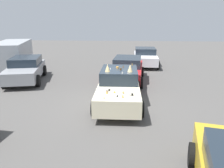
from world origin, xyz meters
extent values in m
plane|color=#514F4C|center=(0.00, 0.00, 0.00)|extent=(60.00, 60.00, 0.00)
cube|color=beige|center=(0.00, 0.00, 0.62)|extent=(4.67, 1.81, 0.67)
cube|color=#1E2833|center=(0.43, 0.00, 1.23)|extent=(2.07, 1.64, 0.54)
cylinder|color=black|center=(-1.43, -0.92, 0.33)|extent=(0.67, 0.23, 0.66)
cylinder|color=black|center=(-1.45, 0.89, 0.33)|extent=(0.67, 0.23, 0.66)
cylinder|color=black|center=(1.45, -0.89, 0.33)|extent=(0.67, 0.23, 0.66)
cylinder|color=black|center=(1.43, 0.92, 0.33)|extent=(0.67, 0.23, 0.66)
ellipsoid|color=black|center=(-1.11, 0.88, 0.75)|extent=(0.17, 0.02, 0.11)
ellipsoid|color=black|center=(1.44, 0.90, 0.65)|extent=(0.13, 0.02, 0.14)
ellipsoid|color=black|center=(0.21, -0.89, 0.71)|extent=(0.14, 0.02, 0.16)
ellipsoid|color=black|center=(1.77, -0.87, 0.63)|extent=(0.16, 0.02, 0.10)
ellipsoid|color=black|center=(1.73, 0.91, 0.75)|extent=(0.13, 0.02, 0.11)
ellipsoid|color=black|center=(-1.29, -0.90, 0.59)|extent=(0.20, 0.02, 0.09)
ellipsoid|color=black|center=(-0.33, 0.88, 0.75)|extent=(0.14, 0.02, 0.09)
ellipsoid|color=black|center=(1.68, -0.87, 0.64)|extent=(0.12, 0.02, 0.15)
ellipsoid|color=black|center=(1.46, 0.90, 0.69)|extent=(0.11, 0.02, 0.09)
ellipsoid|color=black|center=(1.15, 0.90, 0.58)|extent=(0.20, 0.02, 0.15)
ellipsoid|color=black|center=(1.46, -0.87, 0.46)|extent=(0.16, 0.02, 0.16)
ellipsoid|color=black|center=(1.03, -0.88, 0.77)|extent=(0.18, 0.02, 0.10)
cylinder|color=gray|center=(-1.34, 0.40, 1.01)|extent=(0.13, 0.13, 0.10)
cone|color=orange|center=(-1.37, 0.11, 0.99)|extent=(0.12, 0.12, 0.08)
sphere|color=tan|center=(-2.04, 0.44, 0.98)|extent=(0.05, 0.05, 0.05)
cylinder|color=black|center=(-1.67, -0.57, 1.00)|extent=(0.10, 0.10, 0.08)
cylinder|color=tan|center=(-1.93, -0.23, 1.01)|extent=(0.09, 0.09, 0.10)
sphere|color=tan|center=(-1.43, -0.23, 1.00)|extent=(0.09, 0.09, 0.09)
cylinder|color=black|center=(-1.17, 0.32, 0.99)|extent=(0.09, 0.09, 0.08)
cylinder|color=silver|center=(-1.64, -0.47, 1.00)|extent=(0.08, 0.08, 0.09)
cone|color=orange|center=(-1.52, 0.39, 1.02)|extent=(0.08, 0.08, 0.13)
cone|color=black|center=(-1.81, -0.03, 1.00)|extent=(0.09, 0.09, 0.09)
cone|color=silver|center=(0.32, 0.40, 1.55)|extent=(0.08, 0.08, 0.09)
cone|color=#51381E|center=(0.75, -0.18, 1.56)|extent=(0.07, 0.07, 0.11)
cone|color=gray|center=(-0.41, -0.40, 1.53)|extent=(0.05, 0.05, 0.06)
cylinder|color=orange|center=(0.58, 0.11, 1.54)|extent=(0.10, 0.10, 0.08)
cylinder|color=#A87A38|center=(0.49, 0.07, 1.54)|extent=(0.12, 0.12, 0.08)
cone|color=black|center=(0.17, 0.50, 1.53)|extent=(0.06, 0.06, 0.07)
cone|color=gray|center=(-0.06, -0.53, 1.55)|extent=(0.09, 0.09, 0.09)
cylinder|color=#A87A38|center=(1.20, -0.60, 1.55)|extent=(0.06, 0.06, 0.10)
cone|color=gray|center=(-0.39, -0.17, 1.54)|extent=(0.11, 0.11, 0.08)
cylinder|color=#51381E|center=(0.18, -0.07, 1.55)|extent=(0.11, 0.11, 0.09)
cone|color=#D8BC7F|center=(-0.13, -0.49, 1.66)|extent=(0.22, 0.22, 0.32)
cone|color=#D8BC7F|center=(-0.14, 0.48, 1.66)|extent=(0.22, 0.22, 0.32)
cube|color=#9EA3A8|center=(6.83, 8.34, 1.17)|extent=(5.45, 3.19, 1.73)
cube|color=#1E2833|center=(5.09, 7.91, 1.52)|extent=(0.54, 1.75, 0.62)
cylinder|color=black|center=(5.59, 6.97, 0.36)|extent=(0.76, 0.41, 0.72)
cylinder|color=black|center=(8.57, 7.71, 0.36)|extent=(0.76, 0.41, 0.72)
cylinder|color=black|center=(8.07, 9.71, 0.36)|extent=(0.76, 0.41, 0.72)
cube|color=gray|center=(3.37, 5.84, 0.62)|extent=(4.62, 2.69, 0.66)
cube|color=#1E2833|center=(3.73, 5.93, 1.19)|extent=(2.46, 2.07, 0.47)
cylinder|color=black|center=(2.26, 4.66, 0.34)|extent=(0.71, 0.36, 0.68)
cylinder|color=black|center=(1.86, 6.44, 0.34)|extent=(0.71, 0.36, 0.68)
cylinder|color=black|center=(4.88, 5.25, 0.34)|extent=(0.71, 0.36, 0.68)
cylinder|color=black|center=(4.48, 7.03, 0.34)|extent=(0.71, 0.36, 0.68)
cube|color=white|center=(8.62, -1.81, 0.61)|extent=(4.16, 1.84, 0.66)
cube|color=#1E2833|center=(8.89, -1.81, 1.18)|extent=(1.92, 1.65, 0.48)
cylinder|color=black|center=(7.32, -2.67, 0.33)|extent=(0.66, 0.23, 0.65)
cylinder|color=black|center=(7.36, -0.88, 0.33)|extent=(0.66, 0.23, 0.65)
cylinder|color=black|center=(9.88, -2.73, 0.33)|extent=(0.66, 0.23, 0.65)
cylinder|color=black|center=(9.92, -0.94, 0.33)|extent=(0.66, 0.23, 0.65)
cube|color=red|center=(3.72, -0.37, 0.61)|extent=(4.49, 2.05, 0.66)
cube|color=#1E2833|center=(3.90, -0.38, 1.20)|extent=(2.25, 1.73, 0.52)
cylinder|color=black|center=(2.30, -1.13, 0.32)|extent=(0.66, 0.27, 0.64)
cylinder|color=black|center=(2.44, 0.61, 0.32)|extent=(0.66, 0.27, 0.64)
cylinder|color=black|center=(4.99, -1.35, 0.32)|extent=(0.66, 0.27, 0.64)
cylinder|color=black|center=(5.13, 0.39, 0.32)|extent=(0.66, 0.27, 0.64)
cylinder|color=black|center=(-4.37, -2.09, 0.32)|extent=(0.68, 0.35, 0.64)
camera|label=1|loc=(-9.45, -0.37, 3.68)|focal=35.61mm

